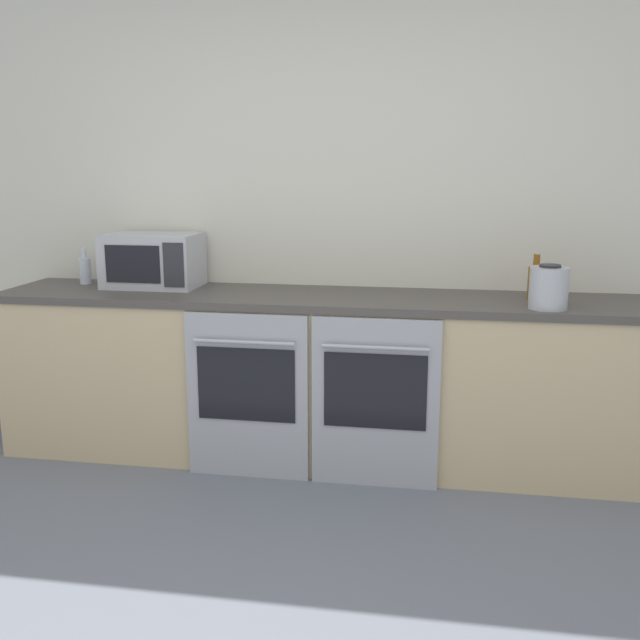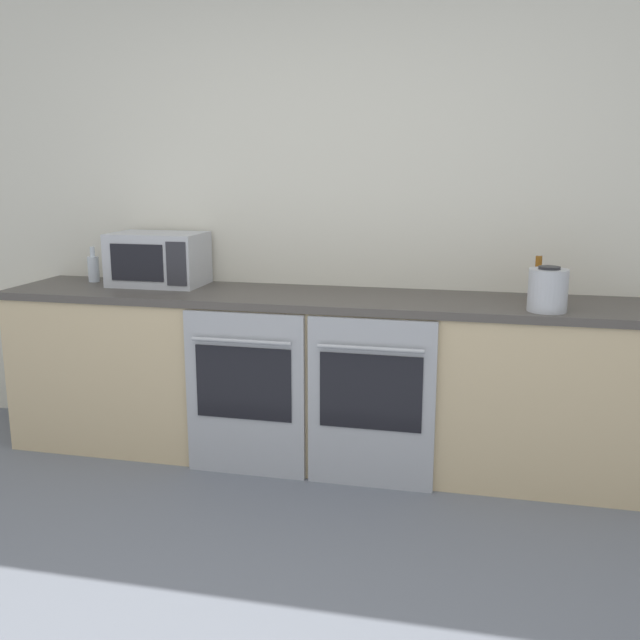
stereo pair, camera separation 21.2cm
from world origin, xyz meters
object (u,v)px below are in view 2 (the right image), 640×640
at_px(bottle_amber, 537,284).
at_px(bottle_clear, 93,268).
at_px(microwave, 158,259).
at_px(oven_left, 245,394).
at_px(kettle, 548,290).
at_px(oven_right, 371,403).

bearing_deg(bottle_amber, bottle_clear, 178.39).
height_order(microwave, bottle_amber, microwave).
distance_m(oven_left, bottle_clear, 1.26).
relative_size(bottle_amber, kettle, 1.09).
distance_m(microwave, bottle_clear, 0.42).
distance_m(oven_left, microwave, 0.97).
xyz_separation_m(oven_left, oven_right, (0.63, 0.00, 0.00)).
bearing_deg(bottle_clear, oven_right, -14.78).
bearing_deg(oven_left, bottle_clear, 157.08).
distance_m(bottle_clear, bottle_amber, 2.44).
height_order(bottle_amber, kettle, bottle_amber).
bearing_deg(kettle, oven_left, -174.62).
xyz_separation_m(microwave, bottle_amber, (2.02, -0.05, -0.06)).
xyz_separation_m(oven_right, kettle, (0.79, 0.13, 0.56)).
xyz_separation_m(oven_left, bottle_amber, (1.39, 0.38, 0.55)).
bearing_deg(bottle_amber, microwave, 178.71).
xyz_separation_m(microwave, kettle, (2.05, -0.29, -0.05)).
bearing_deg(bottle_amber, oven_left, -164.86).
bearing_deg(oven_right, bottle_clear, 165.22).
bearing_deg(oven_left, microwave, 146.37).
xyz_separation_m(oven_left, kettle, (1.42, 0.13, 0.56)).
height_order(oven_left, bottle_clear, bottle_clear).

